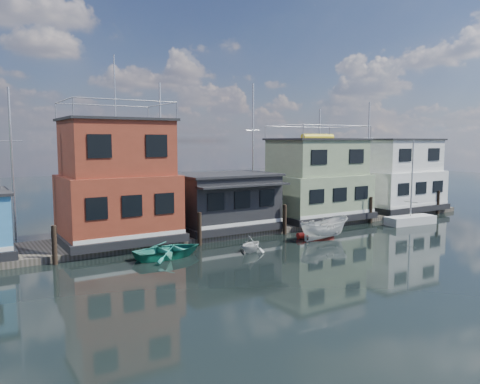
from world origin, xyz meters
TOP-DOWN VIEW (x-y plane):
  - ground at (0.00, 0.00)m, footprint 160.00×160.00m
  - dock at (0.00, 12.00)m, footprint 48.00×5.00m
  - houseboat_red at (-8.50, 12.00)m, footprint 7.40×5.90m
  - houseboat_dark at (-0.50, 11.98)m, footprint 7.40×6.10m
  - houseboat_green at (8.50, 12.00)m, footprint 8.40×5.90m
  - houseboat_white at (18.50, 12.00)m, footprint 8.40×5.90m
  - pilings at (-0.33, 9.20)m, footprint 42.28×0.28m
  - background_masts at (4.76, 18.00)m, footprint 36.40×0.16m
  - dinghy_white at (-2.17, 5.85)m, footprint 2.53×2.40m
  - motorboat at (4.25, 6.30)m, footprint 4.09×1.60m
  - day_sailer at (14.35, 7.04)m, footprint 4.53×1.97m
  - red_kayak at (4.24, 7.19)m, footprint 3.02×0.75m
  - dinghy_teal at (-6.97, 7.33)m, footprint 4.40×3.30m

SIDE VIEW (x-z plane):
  - ground at x=0.00m, z-range 0.00..0.00m
  - dock at x=0.00m, z-range 0.00..0.40m
  - red_kayak at x=4.24m, z-range 0.00..0.44m
  - day_sailer at x=14.35m, z-range -3.05..3.88m
  - dinghy_teal at x=-6.97m, z-range 0.00..0.87m
  - dinghy_white at x=-2.17m, z-range 0.00..1.04m
  - motorboat at x=4.25m, z-range 0.00..1.57m
  - pilings at x=-0.33m, z-range 0.00..2.20m
  - houseboat_dark at x=-0.50m, z-range 0.39..4.45m
  - houseboat_white at x=18.50m, z-range 0.21..6.87m
  - houseboat_green at x=8.50m, z-range 0.03..7.06m
  - houseboat_red at x=-8.50m, z-range -1.83..10.03m
  - background_masts at x=4.76m, z-range -0.45..11.55m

